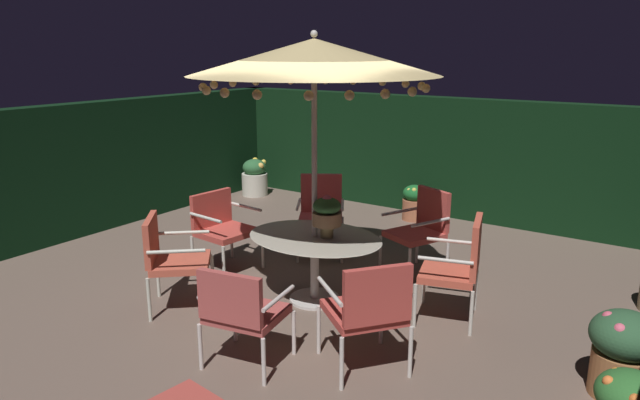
# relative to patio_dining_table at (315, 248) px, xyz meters

# --- Properties ---
(ground_plane) EXTENTS (7.93, 7.71, 0.02)m
(ground_plane) POSITION_rel_patio_dining_table_xyz_m (-0.28, 0.20, -0.59)
(ground_plane) COLOR #6D594D
(hedge_backdrop_rear) EXTENTS (7.93, 0.30, 1.87)m
(hedge_backdrop_rear) POSITION_rel_patio_dining_table_xyz_m (-0.28, 3.91, 0.35)
(hedge_backdrop_rear) COLOR black
(hedge_backdrop_rear) RESTS_ON ground_plane
(hedge_backdrop_left) EXTENTS (0.30, 7.71, 1.87)m
(hedge_backdrop_left) POSITION_rel_patio_dining_table_xyz_m (-4.10, 0.20, 0.35)
(hedge_backdrop_left) COLOR black
(hedge_backdrop_left) RESTS_ON ground_plane
(patio_dining_table) EXTENTS (1.48, 1.14, 0.72)m
(patio_dining_table) POSITION_rel_patio_dining_table_xyz_m (0.00, 0.00, 0.00)
(patio_dining_table) COLOR silver
(patio_dining_table) RESTS_ON ground_plane
(patio_umbrella) EXTENTS (2.46, 2.46, 2.78)m
(patio_umbrella) POSITION_rel_patio_dining_table_xyz_m (-0.00, 0.00, 1.94)
(patio_umbrella) COLOR silver
(patio_umbrella) RESTS_ON ground_plane
(centerpiece_planter) EXTENTS (0.30, 0.30, 0.45)m
(centerpiece_planter) POSITION_rel_patio_dining_table_xyz_m (0.13, 0.03, 0.40)
(centerpiece_planter) COLOR olive
(centerpiece_planter) RESTS_ON patio_dining_table
(patio_chair_north) EXTENTS (0.72, 0.67, 0.90)m
(patio_chair_north) POSITION_rel_patio_dining_table_xyz_m (0.26, -1.45, -0.05)
(patio_chair_north) COLOR silver
(patio_chair_north) RESTS_ON ground_plane
(patio_chair_northeast) EXTENTS (0.87, 0.87, 0.99)m
(patio_chair_northeast) POSITION_rel_patio_dining_table_xyz_m (1.16, -0.91, -0.00)
(patio_chair_northeast) COLOR silver
(patio_chair_northeast) RESTS_ON ground_plane
(patio_chair_east) EXTENTS (0.70, 0.74, 1.05)m
(patio_chair_east) POSITION_rel_patio_dining_table_xyz_m (1.43, 0.40, 0.02)
(patio_chair_east) COLOR beige
(patio_chair_east) RESTS_ON ground_plane
(patio_chair_southeast) EXTENTS (0.75, 0.78, 1.01)m
(patio_chair_southeast) POSITION_rel_patio_dining_table_xyz_m (0.59, 1.36, 0.00)
(patio_chair_southeast) COLOR silver
(patio_chair_southeast) RESTS_ON ground_plane
(patio_chair_south) EXTENTS (0.79, 0.78, 1.03)m
(patio_chair_south) POSITION_rel_patio_dining_table_xyz_m (-0.77, 1.26, 0.01)
(patio_chair_south) COLOR beige
(patio_chair_south) RESTS_ON ground_plane
(patio_chair_southwest) EXTENTS (0.66, 0.71, 0.93)m
(patio_chair_southwest) POSITION_rel_patio_dining_table_xyz_m (-1.46, 0.14, -0.02)
(patio_chair_southwest) COLOR silver
(patio_chair_southwest) RESTS_ON ground_plane
(patio_chair_west) EXTENTS (0.86, 0.86, 0.98)m
(patio_chair_west) POSITION_rel_patio_dining_table_xyz_m (-1.11, -0.97, -0.01)
(patio_chair_west) COLOR beige
(patio_chair_west) RESTS_ON ground_plane
(potted_plant_left_far) EXTENTS (0.47, 0.47, 0.67)m
(potted_plant_left_far) POSITION_rel_patio_dining_table_xyz_m (-3.51, 3.15, -0.25)
(potted_plant_left_far) COLOR beige
(potted_plant_left_far) RESTS_ON ground_plane
(potted_plant_back_left) EXTENTS (0.37, 0.37, 0.55)m
(potted_plant_back_left) POSITION_rel_patio_dining_table_xyz_m (-0.43, 3.35, -0.30)
(potted_plant_back_left) COLOR #A96041
(potted_plant_back_left) RESTS_ON ground_plane
(potted_plant_front_corner) EXTENTS (0.52, 0.52, 0.69)m
(potted_plant_front_corner) POSITION_rel_patio_dining_table_xyz_m (2.95, -0.11, -0.21)
(potted_plant_front_corner) COLOR #A6693D
(potted_plant_front_corner) RESTS_ON ground_plane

